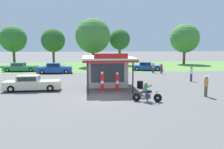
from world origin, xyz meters
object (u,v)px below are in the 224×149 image
(bystander_strolling_foreground, at_px, (206,85))
(motorcycle_with_rider, at_px, (147,93))
(gas_pump_nearside, at_px, (102,83))
(featured_classic_sedan, at_px, (32,84))
(parked_car_back_row_centre_right, at_px, (54,69))
(bystander_admiring_sedan, at_px, (191,73))
(gas_pump_offside, at_px, (117,83))
(parked_car_back_row_centre_left, at_px, (147,67))
(spare_tire_stack, at_px, (140,85))
(bystander_leaning_by_kiosk, at_px, (161,68))
(parked_car_back_row_far_right, at_px, (102,66))
(parked_car_back_row_centre, at_px, (20,67))
(bystander_chatting_near_pumps, at_px, (153,67))

(bystander_strolling_foreground, bearing_deg, motorcycle_with_rider, -167.19)
(motorcycle_with_rider, bearing_deg, gas_pump_nearside, 128.12)
(featured_classic_sedan, distance_m, parked_car_back_row_centre_right, 14.15)
(bystander_admiring_sedan, bearing_deg, gas_pump_nearside, -153.35)
(gas_pump_offside, height_order, parked_car_back_row_centre_left, gas_pump_offside)
(gas_pump_nearside, bearing_deg, motorcycle_with_rider, -51.88)
(parked_car_back_row_centre_left, relative_size, spare_tire_stack, 7.69)
(gas_pump_nearside, relative_size, gas_pump_offside, 1.03)
(parked_car_back_row_centre_left, bearing_deg, parked_car_back_row_centre_right, -170.09)
(parked_car_back_row_centre_left, relative_size, bystander_leaning_by_kiosk, 3.54)
(motorcycle_with_rider, xyz_separation_m, parked_car_back_row_far_right, (-1.81, 23.01, 0.05))
(gas_pump_nearside, xyz_separation_m, parked_car_back_row_centre_right, (-6.30, 15.78, -0.16))
(gas_pump_offside, xyz_separation_m, bystander_strolling_foreground, (7.16, -2.75, 0.10))
(parked_car_back_row_centre_right, relative_size, bystander_strolling_foreground, 3.14)
(gas_pump_offside, height_order, bystander_leaning_by_kiosk, gas_pump_offside)
(parked_car_back_row_centre, bearing_deg, spare_tire_stack, -47.07)
(parked_car_back_row_centre_right, xyz_separation_m, bystander_admiring_sedan, (17.37, -10.22, 0.24))
(parked_car_back_row_far_right, bearing_deg, gas_pump_nearside, -93.96)
(gas_pump_nearside, bearing_deg, parked_car_back_row_far_right, 86.04)
(parked_car_back_row_far_right, relative_size, parked_car_back_row_centre, 0.97)
(gas_pump_offside, height_order, parked_car_back_row_far_right, gas_pump_offside)
(parked_car_back_row_centre, height_order, bystander_strolling_foreground, bystander_strolling_foreground)
(parked_car_back_row_centre_right, bearing_deg, bystander_strolling_foreground, -51.31)
(bystander_admiring_sedan, relative_size, spare_tire_stack, 2.48)
(gas_pump_offside, xyz_separation_m, parked_car_back_row_centre, (-13.66, 19.15, -0.19))
(gas_pump_offside, xyz_separation_m, bystander_leaning_by_kiosk, (8.65, 13.73, -0.03))
(gas_pump_offside, bearing_deg, parked_car_back_row_far_right, 90.21)
(bystander_chatting_near_pumps, bearing_deg, parked_car_back_row_centre_right, 176.30)
(gas_pump_nearside, distance_m, gas_pump_offside, 1.38)
(gas_pump_nearside, xyz_separation_m, bystander_chatting_near_pumps, (9.05, 14.79, -0.03))
(bystander_admiring_sedan, bearing_deg, spare_tire_stack, -151.78)
(bystander_leaning_by_kiosk, bearing_deg, parked_car_back_row_far_right, 148.76)
(parked_car_back_row_far_right, relative_size, bystander_strolling_foreground, 3.14)
(parked_car_back_row_centre_left, bearing_deg, featured_classic_sedan, -132.87)
(featured_classic_sedan, height_order, bystander_chatting_near_pumps, bystander_chatting_near_pumps)
(motorcycle_with_rider, bearing_deg, bystander_strolling_foreground, 12.81)
(bystander_strolling_foreground, xyz_separation_m, spare_tire_stack, (-4.61, 4.48, -0.58))
(parked_car_back_row_far_right, bearing_deg, bystander_chatting_near_pumps, -28.71)
(gas_pump_offside, height_order, parked_car_back_row_centre_right, gas_pump_offside)
(bystander_chatting_near_pumps, bearing_deg, motorcycle_with_rider, -107.51)
(parked_car_back_row_far_right, height_order, parked_car_back_row_centre, parked_car_back_row_far_right)
(parked_car_back_row_far_right, bearing_deg, gas_pump_offside, -89.79)
(bystander_chatting_near_pumps, bearing_deg, bystander_admiring_sedan, -77.66)
(parked_car_back_row_centre, height_order, bystander_admiring_sedan, bystander_admiring_sedan)
(motorcycle_with_rider, distance_m, parked_car_back_row_centre_right, 21.90)
(parked_car_back_row_centre_left, relative_size, parked_car_back_row_centre_right, 1.01)
(motorcycle_with_rider, height_order, parked_car_back_row_centre_left, motorcycle_with_rider)
(motorcycle_with_rider, height_order, featured_classic_sedan, motorcycle_with_rider)
(bystander_leaning_by_kiosk, bearing_deg, featured_classic_sedan, -144.01)
(bystander_admiring_sedan, relative_size, bystander_leaning_by_kiosk, 1.14)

